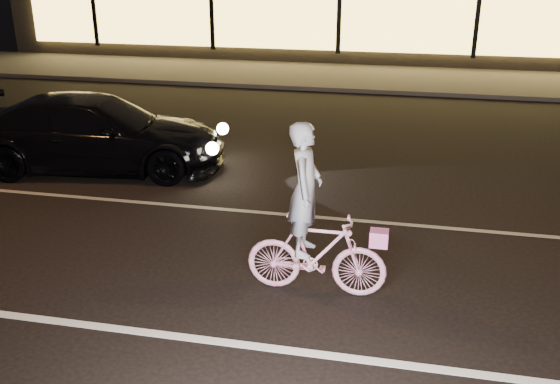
# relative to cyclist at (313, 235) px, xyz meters

# --- Properties ---
(ground) EXTENTS (90.00, 90.00, 0.00)m
(ground) POSITION_rel_cyclist_xyz_m (-1.52, 0.24, -0.77)
(ground) COLOR black
(ground) RESTS_ON ground
(lane_stripe_near) EXTENTS (60.00, 0.12, 0.01)m
(lane_stripe_near) POSITION_rel_cyclist_xyz_m (-1.52, -1.26, -0.76)
(lane_stripe_near) COLOR silver
(lane_stripe_near) RESTS_ON ground
(lane_stripe_far) EXTENTS (60.00, 0.10, 0.01)m
(lane_stripe_far) POSITION_rel_cyclist_xyz_m (-1.52, 2.24, -0.76)
(lane_stripe_far) COLOR gray
(lane_stripe_far) RESTS_ON ground
(sidewalk) EXTENTS (30.00, 4.00, 0.12)m
(sidewalk) POSITION_rel_cyclist_xyz_m (-1.52, 13.24, -0.71)
(sidewalk) COLOR #383533
(sidewalk) RESTS_ON ground
(cyclist) EXTENTS (1.71, 0.59, 2.16)m
(cyclist) POSITION_rel_cyclist_xyz_m (0.00, 0.00, 0.00)
(cyclist) COLOR #E03881
(cyclist) RESTS_ON ground
(sedan) EXTENTS (5.05, 2.64, 1.40)m
(sedan) POSITION_rel_cyclist_xyz_m (-4.72, 3.69, -0.07)
(sedan) COLOR black
(sedan) RESTS_ON ground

